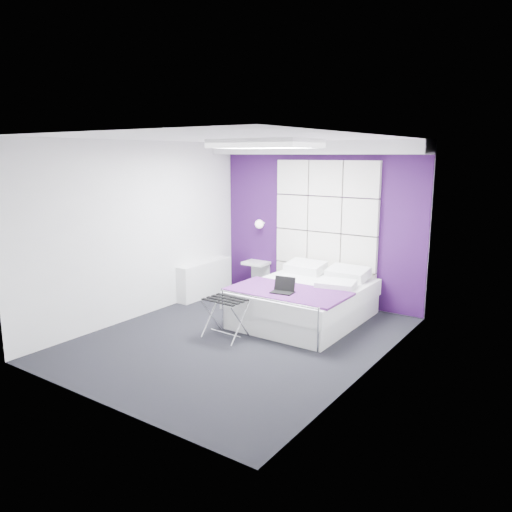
{
  "coord_description": "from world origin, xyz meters",
  "views": [
    {
      "loc": [
        3.75,
        -5.05,
        2.4
      ],
      "look_at": [
        0.03,
        0.35,
        1.06
      ],
      "focal_mm": 35.0,
      "sensor_mm": 36.0,
      "label": 1
    }
  ],
  "objects_px": {
    "luggage_rack": "(225,318)",
    "laptop": "(284,289)",
    "wall_lamp": "(261,224)",
    "bed": "(305,301)",
    "radiator": "(205,279)",
    "nightstand": "(256,263)"
  },
  "relations": [
    {
      "from": "luggage_rack",
      "to": "laptop",
      "type": "relative_size",
      "value": 1.83
    },
    {
      "from": "luggage_rack",
      "to": "nightstand",
      "type": "bearing_deg",
      "value": 116.81
    },
    {
      "from": "nightstand",
      "to": "luggage_rack",
      "type": "height_order",
      "value": "nightstand"
    },
    {
      "from": "wall_lamp",
      "to": "radiator",
      "type": "bearing_deg",
      "value": -130.1
    },
    {
      "from": "laptop",
      "to": "nightstand",
      "type": "bearing_deg",
      "value": 126.91
    },
    {
      "from": "wall_lamp",
      "to": "bed",
      "type": "xyz_separation_m",
      "value": [
        1.4,
        -0.91,
        -0.93
      ]
    },
    {
      "from": "nightstand",
      "to": "radiator",
      "type": "bearing_deg",
      "value": -128.53
    },
    {
      "from": "bed",
      "to": "wall_lamp",
      "type": "bearing_deg",
      "value": 146.93
    },
    {
      "from": "luggage_rack",
      "to": "radiator",
      "type": "bearing_deg",
      "value": 140.34
    },
    {
      "from": "laptop",
      "to": "luggage_rack",
      "type": "bearing_deg",
      "value": -137.74
    },
    {
      "from": "bed",
      "to": "luggage_rack",
      "type": "distance_m",
      "value": 1.33
    },
    {
      "from": "radiator",
      "to": "bed",
      "type": "distance_m",
      "value": 2.05
    },
    {
      "from": "radiator",
      "to": "laptop",
      "type": "bearing_deg",
      "value": -20.09
    },
    {
      "from": "bed",
      "to": "laptop",
      "type": "xyz_separation_m",
      "value": [
        0.0,
        -0.6,
        0.32
      ]
    },
    {
      "from": "wall_lamp",
      "to": "nightstand",
      "type": "distance_m",
      "value": 0.7
    },
    {
      "from": "laptop",
      "to": "bed",
      "type": "bearing_deg",
      "value": 82.07
    },
    {
      "from": "luggage_rack",
      "to": "laptop",
      "type": "xyz_separation_m",
      "value": [
        0.52,
        0.63,
        0.35
      ]
    },
    {
      "from": "radiator",
      "to": "laptop",
      "type": "distance_m",
      "value": 2.2
    },
    {
      "from": "radiator",
      "to": "bed",
      "type": "xyz_separation_m",
      "value": [
        2.04,
        -0.15,
        -0.01
      ]
    },
    {
      "from": "wall_lamp",
      "to": "radiator",
      "type": "height_order",
      "value": "wall_lamp"
    },
    {
      "from": "wall_lamp",
      "to": "radiator",
      "type": "relative_size",
      "value": 0.12
    },
    {
      "from": "radiator",
      "to": "nightstand",
      "type": "distance_m",
      "value": 0.95
    }
  ]
}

